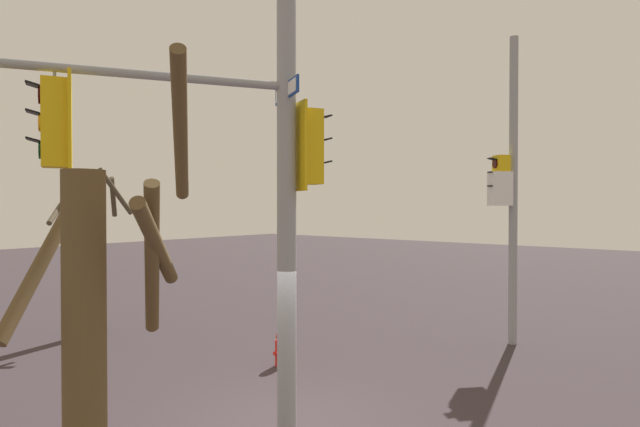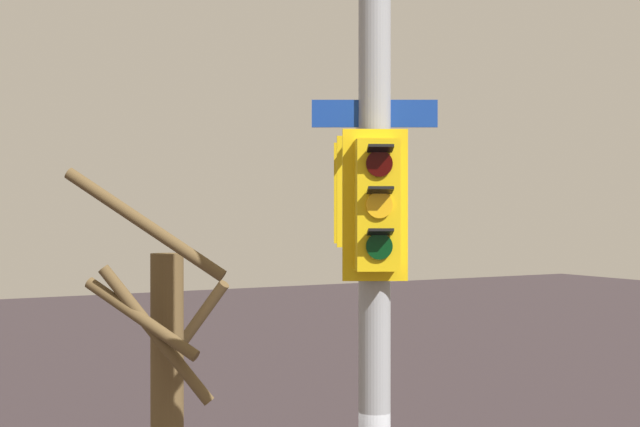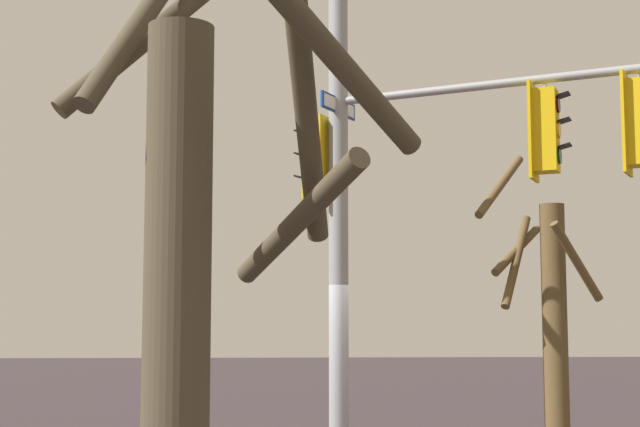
# 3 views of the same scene
# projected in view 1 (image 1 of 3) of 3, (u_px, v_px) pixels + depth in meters

# --- Properties ---
(main_signal_pole_assembly) EXTENTS (5.45, 5.36, 8.90)m
(main_signal_pole_assembly) POSITION_uv_depth(u_px,v_px,m) (222.00, 115.00, 7.20)
(main_signal_pole_assembly) COLOR gray
(main_signal_pole_assembly) RESTS_ON ground
(secondary_pole_assembly) EXTENTS (0.68, 0.65, 7.62)m
(secondary_pole_assembly) POSITION_uv_depth(u_px,v_px,m) (507.00, 188.00, 13.02)
(secondary_pole_assembly) COLOR gray
(secondary_pole_assembly) RESTS_ON ground
(fire_hydrant) EXTENTS (0.38, 0.24, 0.73)m
(fire_hydrant) POSITION_uv_depth(u_px,v_px,m) (281.00, 350.00, 11.31)
(fire_hydrant) COLOR red
(fire_hydrant) RESTS_ON ground
(bare_tree_behind_pole) EXTENTS (1.96, 1.96, 4.71)m
(bare_tree_behind_pole) POSITION_uv_depth(u_px,v_px,m) (94.00, 351.00, 4.73)
(bare_tree_behind_pole) COLOR brown
(bare_tree_behind_pole) RESTS_ON ground
(bare_tree_across_street) EXTENTS (2.22, 2.43, 4.43)m
(bare_tree_across_street) POSITION_uv_depth(u_px,v_px,m) (96.00, 253.00, 14.19)
(bare_tree_across_street) COLOR #4A402F
(bare_tree_across_street) RESTS_ON ground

